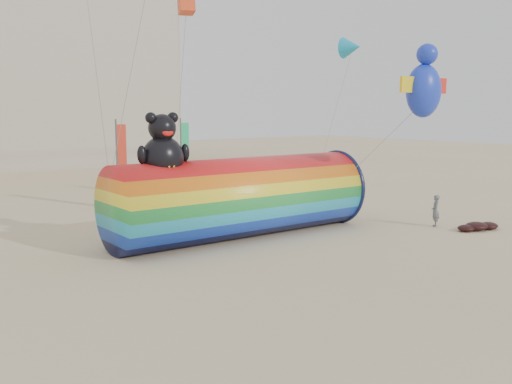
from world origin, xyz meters
TOP-DOWN VIEW (x-y plane):
  - ground at (0.00, 0.00)m, footprint 160.00×160.00m
  - windsock_assembly at (1.48, 3.92)m, footprint 12.36×3.77m
  - kite_handler at (10.40, -0.01)m, footprint 0.68×0.67m
  - fabric_bundle at (11.42, -1.73)m, footprint 2.62×1.35m
  - festival_banners at (-0.50, 14.92)m, footprint 12.99×1.84m

SIDE VIEW (x-z plane):
  - ground at x=0.00m, z-range 0.00..0.00m
  - fabric_bundle at x=11.42m, z-range -0.03..0.37m
  - kite_handler at x=10.40m, z-range 0.00..1.57m
  - windsock_assembly at x=1.48m, z-range -0.96..4.74m
  - festival_banners at x=-0.50m, z-range 0.04..5.24m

